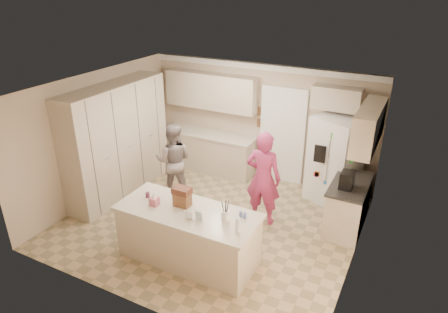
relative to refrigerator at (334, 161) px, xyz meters
The scene contains 41 objects.
floor 2.75m from the refrigerator, 134.08° to the right, with size 5.20×4.60×0.02m, color tan.
ceiling 3.10m from the refrigerator, 134.08° to the right, with size 5.20×4.60×0.02m, color white.
wall_back 1.90m from the refrigerator, 166.03° to the left, with size 5.20×0.02×2.60m, color #C5AE94.
wall_front 4.56m from the refrigerator, 113.37° to the right, with size 5.20×0.02×2.60m, color #C5AE94.
wall_left 4.81m from the refrigerator, 157.13° to the right, with size 0.02×4.60×2.60m, color #C5AE94.
wall_right 2.07m from the refrigerator, 66.56° to the right, with size 0.02×4.60×2.60m, color #C5AE94.
crown_back 2.46m from the refrigerator, 167.53° to the left, with size 5.20×0.08×0.12m, color white.
pantry_bank 4.43m from the refrigerator, 157.96° to the right, with size 0.60×2.60×2.35m, color beige.
back_base_cab 2.99m from the refrigerator, behind, with size 2.20×0.60×0.88m, color beige.
back_countertop 2.96m from the refrigerator, behind, with size 2.24×0.63×0.04m, color beige.
back_upper_cab 3.13m from the refrigerator, behind, with size 2.20×0.35×0.80m, color beige.
doorway_opening 1.33m from the refrigerator, 161.52° to the left, with size 0.90×0.06×2.10m, color black.
doorway_casing 1.32m from the refrigerator, 162.97° to the left, with size 1.02×0.03×2.22m, color white.
wall_frame_upper 1.94m from the refrigerator, 167.09° to the left, with size 0.15×0.02×0.20m, color brown.
wall_frame_lower 1.87m from the refrigerator, 167.09° to the left, with size 0.15×0.02×0.20m, color brown.
refrigerator is the anchor object (origin of this frame).
fridge_seam 0.35m from the refrigerator, 90.00° to the right, with size 0.01×0.02×1.78m, color gray.
fridge_dispenser 0.49m from the refrigerator, 121.08° to the right, with size 0.22×0.03×0.35m, color black.
fridge_handle_l 0.40m from the refrigerator, 97.70° to the right, with size 0.02×0.02×0.85m, color silver.
fridge_handle_r 0.40m from the refrigerator, 82.30° to the right, with size 0.02×0.02×0.85m, color silver.
over_fridge_cab 1.24m from the refrigerator, 120.10° to the left, with size 0.95×0.35×0.45m, color beige.
right_base_cab 1.10m from the refrigerator, 60.01° to the right, with size 0.60×1.20×0.88m, color beige.
right_countertop 0.99m from the refrigerator, 60.51° to the right, with size 0.63×1.24×0.04m, color #2D2B28.
right_upper_cab 1.39m from the refrigerator, 46.75° to the right, with size 0.35×1.50×0.70m, color beige.
coffee_maker 1.16m from the refrigerator, 67.15° to the right, with size 0.22×0.28×0.30m, color black.
island_base 3.40m from the refrigerator, 118.42° to the right, with size 2.20×0.90×0.88m, color beige.
island_top 3.37m from the refrigerator, 118.42° to the right, with size 2.28×0.96×0.05m, color beige.
utensil_crock 3.06m from the refrigerator, 108.12° to the right, with size 0.13×0.13×0.15m, color white.
tissue_box 3.74m from the refrigerator, 125.12° to the right, with size 0.13×0.13×0.14m, color #D86982.
tissue_plume 3.75m from the refrigerator, 125.12° to the right, with size 0.08×0.08×0.08m, color white.
dollhouse_body 3.36m from the refrigerator, 121.49° to the right, with size 0.26×0.18×0.22m, color brown.
dollhouse_roof 3.37m from the refrigerator, 121.49° to the right, with size 0.28×0.20×0.10m, color #592D1E.
jam_jar 3.78m from the refrigerator, 129.53° to the right, with size 0.07×0.07×0.09m, color #59263F.
greeting_card_a 3.48m from the refrigerator, 114.68° to the right, with size 0.12×0.01×0.16m, color white.
greeting_card_b 3.37m from the refrigerator, 112.72° to the right, with size 0.12×0.01×0.16m, color silver.
water_bottle 3.18m from the refrigerator, 101.85° to the right, with size 0.07×0.07×0.24m, color silver.
shaker_salt 2.85m from the refrigerator, 105.94° to the right, with size 0.05×0.05×0.09m, color #43539D.
shaker_pepper 2.83m from the refrigerator, 104.58° to the right, with size 0.05×0.05×0.09m, color #43539D.
teen_boy 3.26m from the refrigerator, 156.72° to the right, with size 0.77×0.60×1.59m, color gray.
teen_girl 1.67m from the refrigerator, 125.56° to the right, with size 0.66×0.43×1.81m, color #B8347A.
fridge_magnets 0.36m from the refrigerator, 90.00° to the right, with size 0.76×0.02×1.44m, color tan, non-canonical shape.
Camera 1 is at (3.16, -5.57, 4.27)m, focal length 32.00 mm.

